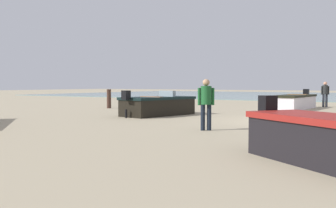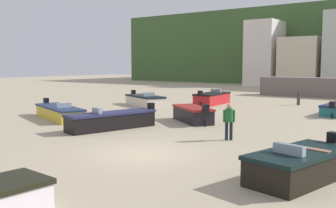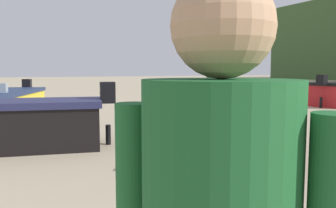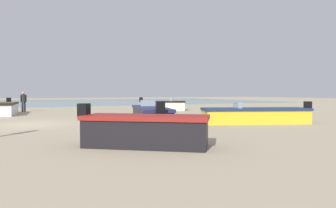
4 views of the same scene
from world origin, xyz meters
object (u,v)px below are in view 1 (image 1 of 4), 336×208
object	(u,v)px
boat_black_8	(333,141)
beach_walker_foreground	(206,100)
beach_walker_distant	(325,92)
boat_white_0	(294,102)
boat_black_2	(158,106)
mooring_post_near_water	(109,99)

from	to	relation	value
boat_black_8	beach_walker_foreground	world-z (taller)	beach_walker_foreground
beach_walker_foreground	beach_walker_distant	bearing A→B (deg)	49.61
boat_white_0	beach_walker_foreground	size ratio (longest dim) A/B	2.94
boat_white_0	boat_black_2	xyz separation A→B (m)	(4.39, 8.00, 0.02)
beach_walker_foreground	boat_black_2	bearing A→B (deg)	100.78
mooring_post_near_water	beach_walker_distant	bearing A→B (deg)	-143.67
beach_walker_distant	boat_white_0	bearing A→B (deg)	36.09
boat_black_8	mooring_post_near_water	xyz separation A→B (m)	(14.15, -10.81, 0.12)
boat_black_2	mooring_post_near_water	size ratio (longest dim) A/B	3.49
beach_walker_foreground	beach_walker_distant	world-z (taller)	same
mooring_post_near_water	beach_walker_foreground	bearing A→B (deg)	144.18
beach_walker_distant	boat_black_2	bearing A→B (deg)	30.33
beach_walker_foreground	beach_walker_distant	xyz separation A→B (m)	(-1.11, -15.28, 0.00)
boat_black_2	beach_walker_distant	size ratio (longest dim) A/B	2.48
boat_white_0	beach_walker_distant	size ratio (longest dim) A/B	2.94
boat_white_0	beach_walker_foreground	xyz separation A→B (m)	(-0.08, 12.17, 0.52)
beach_walker_distant	mooring_post_near_water	bearing A→B (deg)	3.33
boat_white_0	boat_black_2	bearing A→B (deg)	65.60
boat_black_8	beach_walker_distant	world-z (taller)	beach_walker_distant
boat_white_0	beach_walker_foreground	bearing A→B (deg)	94.73
boat_black_2	mooring_post_near_water	bearing A→B (deg)	163.91
boat_black_2	boat_white_0	bearing A→B (deg)	73.92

